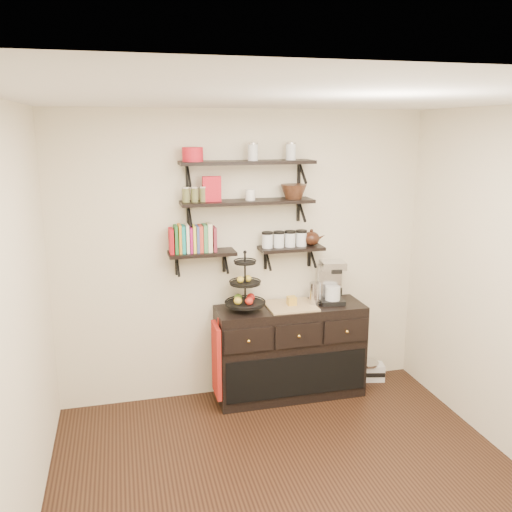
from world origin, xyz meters
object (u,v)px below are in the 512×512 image
(fruit_stand, at_px, (245,291))
(radio, at_px, (368,371))
(sideboard, at_px, (290,351))
(coffee_maker, at_px, (331,283))

(fruit_stand, height_order, radio, fruit_stand)
(fruit_stand, bearing_deg, radio, 4.37)
(sideboard, relative_size, fruit_stand, 2.61)
(sideboard, height_order, fruit_stand, fruit_stand)
(sideboard, distance_m, radio, 0.96)
(sideboard, xyz_separation_m, radio, (0.88, 0.10, -0.36))
(radio, bearing_deg, sideboard, -160.83)
(sideboard, bearing_deg, fruit_stand, 179.47)
(fruit_stand, height_order, coffee_maker, fruit_stand)
(coffee_maker, relative_size, radio, 1.19)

